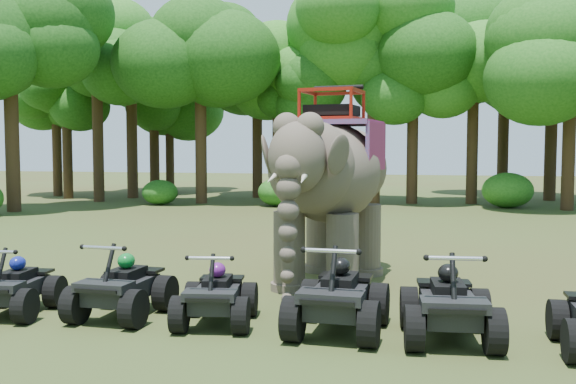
# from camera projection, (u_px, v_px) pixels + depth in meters

# --- Properties ---
(ground) EXTENTS (110.00, 110.00, 0.00)m
(ground) POSITION_uv_depth(u_px,v_px,m) (273.00, 300.00, 11.76)
(ground) COLOR #47381E
(ground) RESTS_ON ground
(elephant) EXTENTS (2.71, 5.07, 4.07)m
(elephant) POSITION_uv_depth(u_px,v_px,m) (330.00, 184.00, 13.17)
(elephant) COLOR #4F4539
(elephant) RESTS_ON ground
(atv_0) EXTENTS (1.34, 1.72, 1.18)m
(atv_0) POSITION_uv_depth(u_px,v_px,m) (14.00, 279.00, 10.69)
(atv_0) COLOR black
(atv_0) RESTS_ON ground
(atv_1) EXTENTS (1.31, 1.76, 1.28)m
(atv_1) POSITION_uv_depth(u_px,v_px,m) (122.00, 279.00, 10.52)
(atv_1) COLOR black
(atv_1) RESTS_ON ground
(atv_2) EXTENTS (1.40, 1.75, 1.18)m
(atv_2) POSITION_uv_depth(u_px,v_px,m) (216.00, 287.00, 10.10)
(atv_2) COLOR black
(atv_2) RESTS_ON ground
(atv_3) EXTENTS (1.42, 1.91, 1.38)m
(atv_3) POSITION_uv_depth(u_px,v_px,m) (338.00, 287.00, 9.63)
(atv_3) COLOR black
(atv_3) RESTS_ON ground
(atv_4) EXTENTS (1.50, 1.93, 1.34)m
(atv_4) POSITION_uv_depth(u_px,v_px,m) (449.00, 294.00, 9.25)
(atv_4) COLOR black
(atv_4) RESTS_ON ground
(tree_0) EXTENTS (5.48, 5.48, 7.82)m
(tree_0) POSITION_uv_depth(u_px,v_px,m) (375.00, 124.00, 31.04)
(tree_0) COLOR #195114
(tree_0) RESTS_ON ground
(tree_1) EXTENTS (5.74, 5.74, 8.20)m
(tree_1) POSITION_uv_depth(u_px,v_px,m) (473.00, 121.00, 31.45)
(tree_1) COLOR #195114
(tree_1) RESTS_ON ground
(tree_2) EXTENTS (5.93, 5.93, 8.47)m
(tree_2) POSITION_uv_depth(u_px,v_px,m) (570.00, 114.00, 28.16)
(tree_2) COLOR #195114
(tree_2) RESTS_ON ground
(tree_23) EXTENTS (6.89, 6.89, 9.85)m
(tree_23) POSITION_uv_depth(u_px,v_px,m) (11.00, 98.00, 27.51)
(tree_23) COLOR #195114
(tree_23) RESTS_ON ground
(tree_24) EXTENTS (5.79, 5.79, 8.27)m
(tree_24) POSITION_uv_depth(u_px,v_px,m) (98.00, 121.00, 32.74)
(tree_24) COLOR #195114
(tree_24) RESTS_ON ground
(tree_25) EXTENTS (6.31, 6.31, 9.01)m
(tree_25) POSITION_uv_depth(u_px,v_px,m) (201.00, 113.00, 31.73)
(tree_25) COLOR #195114
(tree_25) RESTS_ON ground
(tree_26) EXTENTS (4.88, 4.88, 6.98)m
(tree_26) POSITION_uv_depth(u_px,v_px,m) (289.00, 133.00, 32.09)
(tree_26) COLOR #195114
(tree_26) RESTS_ON ground
(tree_27) EXTENTS (5.40, 5.40, 7.71)m
(tree_27) POSITION_uv_depth(u_px,v_px,m) (170.00, 130.00, 40.50)
(tree_27) COLOR #195114
(tree_27) RESTS_ON ground
(tree_28) EXTENTS (7.15, 7.15, 10.22)m
(tree_28) POSITION_uv_depth(u_px,v_px,m) (374.00, 99.00, 30.87)
(tree_28) COLOR #195114
(tree_28) RESTS_ON ground
(tree_29) EXTENTS (6.65, 6.65, 9.50)m
(tree_29) POSITION_uv_depth(u_px,v_px,m) (131.00, 111.00, 35.05)
(tree_29) COLOR #195114
(tree_29) RESTS_ON ground
(tree_31) EXTENTS (5.80, 5.80, 8.29)m
(tree_31) POSITION_uv_depth(u_px,v_px,m) (257.00, 123.00, 35.40)
(tree_31) COLOR #195114
(tree_31) RESTS_ON ground
(tree_32) EXTENTS (6.95, 6.95, 9.93)m
(tree_32) POSITION_uv_depth(u_px,v_px,m) (154.00, 112.00, 39.86)
(tree_32) COLOR #195114
(tree_32) RESTS_ON ground
(tree_33) EXTENTS (5.81, 5.81, 8.31)m
(tree_33) POSITION_uv_depth(u_px,v_px,m) (413.00, 120.00, 31.58)
(tree_33) COLOR #195114
(tree_33) RESTS_ON ground
(tree_34) EXTENTS (7.34, 7.34, 10.48)m
(tree_34) POSITION_uv_depth(u_px,v_px,m) (552.00, 100.00, 33.33)
(tree_34) COLOR #195114
(tree_34) RESTS_ON ground
(tree_35) EXTENTS (5.82, 5.82, 8.32)m
(tree_35) POSITION_uv_depth(u_px,v_px,m) (278.00, 121.00, 33.82)
(tree_35) COLOR #195114
(tree_35) RESTS_ON ground
(tree_36) EXTENTS (5.13, 5.13, 7.33)m
(tree_36) POSITION_uv_depth(u_px,v_px,m) (57.00, 132.00, 36.62)
(tree_36) COLOR #195114
(tree_36) RESTS_ON ground
(tree_37) EXTENTS (6.94, 6.94, 9.91)m
(tree_37) POSITION_uv_depth(u_px,v_px,m) (504.00, 108.00, 35.49)
(tree_37) COLOR #195114
(tree_37) RESTS_ON ground
(tree_38) EXTENTS (5.05, 5.05, 7.21)m
(tree_38) POSITION_uv_depth(u_px,v_px,m) (67.00, 132.00, 34.73)
(tree_38) COLOR #195114
(tree_38) RESTS_ON ground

